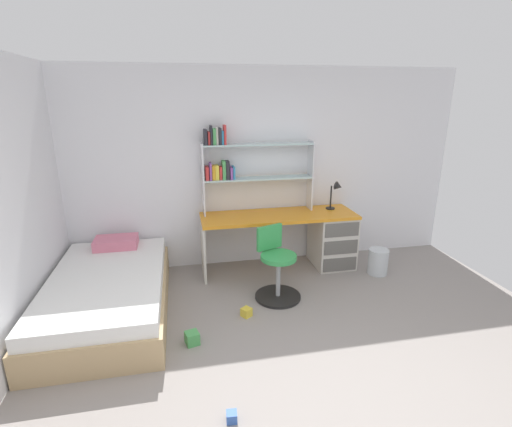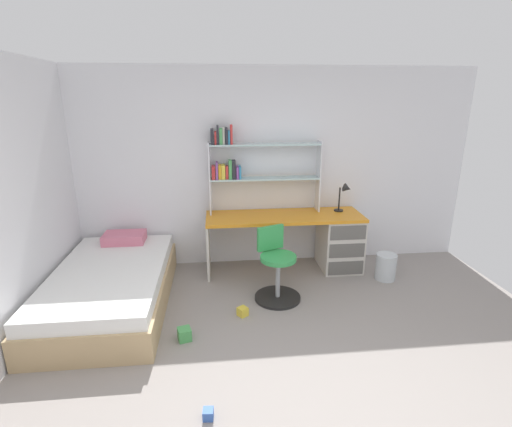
{
  "view_description": "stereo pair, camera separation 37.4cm",
  "coord_description": "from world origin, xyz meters",
  "views": [
    {
      "loc": [
        -0.91,
        -2.09,
        2.19
      ],
      "look_at": [
        -0.14,
        1.72,
        0.99
      ],
      "focal_mm": 26.59,
      "sensor_mm": 36.0,
      "label": 1
    },
    {
      "loc": [
        -0.54,
        -2.15,
        2.19
      ],
      "look_at": [
        -0.14,
        1.72,
        0.99
      ],
      "focal_mm": 26.59,
      "sensor_mm": 36.0,
      "label": 2
    }
  ],
  "objects": [
    {
      "name": "toy_block_green_0",
      "position": [
        -0.89,
        0.97,
        0.06
      ],
      "size": [
        0.14,
        0.14,
        0.12
      ],
      "primitive_type": "cube",
      "rotation": [
        0.0,
        0.0,
        0.27
      ],
      "color": "#479E51",
      "rests_on": "ground_plane"
    },
    {
      "name": "desk",
      "position": [
        0.84,
        2.38,
        0.42
      ],
      "size": [
        1.99,
        0.62,
        0.75
      ],
      "color": "orange",
      "rests_on": "ground_plane"
    },
    {
      "name": "room_shell",
      "position": [
        -1.25,
        1.28,
        1.28
      ],
      "size": [
        5.66,
        6.43,
        2.57
      ],
      "color": "silver",
      "rests_on": "ground_plane"
    },
    {
      "name": "swivel_chair",
      "position": [
        0.09,
        1.66,
        0.33
      ],
      "size": [
        0.52,
        0.52,
        0.82
      ],
      "color": "black",
      "rests_on": "ground_plane"
    },
    {
      "name": "waste_bin",
      "position": [
        1.52,
        1.98,
        0.16
      ],
      "size": [
        0.25,
        0.25,
        0.33
      ],
      "primitive_type": "cylinder",
      "color": "silver",
      "rests_on": "ground_plane"
    },
    {
      "name": "bed_platform",
      "position": [
        -1.72,
        1.69,
        0.22
      ],
      "size": [
        1.18,
        2.05,
        0.56
      ],
      "color": "tan",
      "rests_on": "ground_plane"
    },
    {
      "name": "desk_lamp",
      "position": [
        1.1,
        2.46,
        1.01
      ],
      "size": [
        0.2,
        0.17,
        0.38
      ],
      "color": "black",
      "rests_on": "desk"
    },
    {
      "name": "ground_plane",
      "position": [
        0.0,
        0.0,
        -0.01
      ],
      "size": [
        5.66,
        6.43,
        0.02
      ],
      "primitive_type": "cube",
      "color": "gray"
    },
    {
      "name": "bookshelf_hutch",
      "position": [
        -0.15,
        2.58,
        1.4
      ],
      "size": [
        1.42,
        0.22,
        1.12
      ],
      "color": "silver",
      "rests_on": "desk"
    },
    {
      "name": "toy_block_blue_1",
      "position": [
        -0.65,
        0.02,
        0.04
      ],
      "size": [
        0.08,
        0.08,
        0.07
      ],
      "primitive_type": "cube",
      "rotation": [
        0.0,
        0.0,
        1.49
      ],
      "color": "#3860B7",
      "rests_on": "ground_plane"
    },
    {
      "name": "toy_block_yellow_2",
      "position": [
        -0.32,
        1.32,
        0.05
      ],
      "size": [
        0.13,
        0.13,
        0.09
      ],
      "primitive_type": "cube",
      "rotation": [
        0.0,
        0.0,
        2.19
      ],
      "color": "gold",
      "rests_on": "ground_plane"
    }
  ]
}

